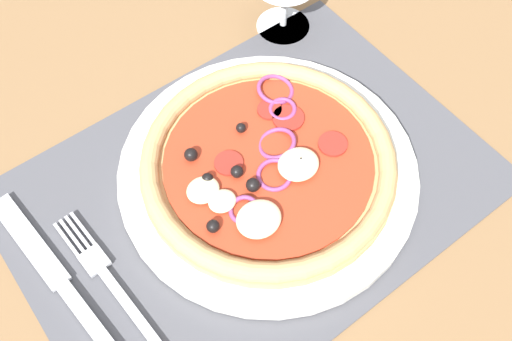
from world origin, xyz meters
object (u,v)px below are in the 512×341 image
plate (267,170)px  knife (52,270)px  pizza (267,161)px  fork (108,279)px

plate → knife: 22.29cm
plate → knife: plate is taller
pizza → knife: 22.34cm
plate → fork: (-18.30, -0.33, -0.45)cm
plate → knife: bearing=171.0°
pizza → fork: bearing=-179.1°
plate → pizza: 1.77cm
fork → knife: 5.31cm
pizza → knife: pizza is taller
plate → fork: bearing=-179.0°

